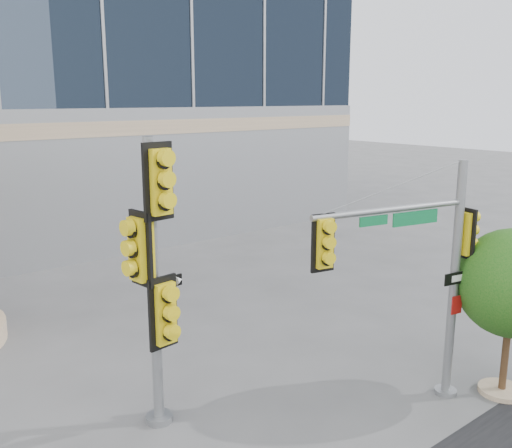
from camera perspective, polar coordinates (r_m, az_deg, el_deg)
ground at (r=12.47m, az=7.17°, el=-18.43°), size 120.00×120.00×0.00m
main_signal_pole at (r=11.99m, az=16.32°, el=-3.42°), size 3.96×1.17×5.17m
secondary_signal_pole at (r=10.86m, az=-10.13°, el=-3.92°), size 1.02×0.75×5.71m
street_tree at (r=13.39m, az=24.25°, el=-5.76°), size 2.39×2.33×3.72m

